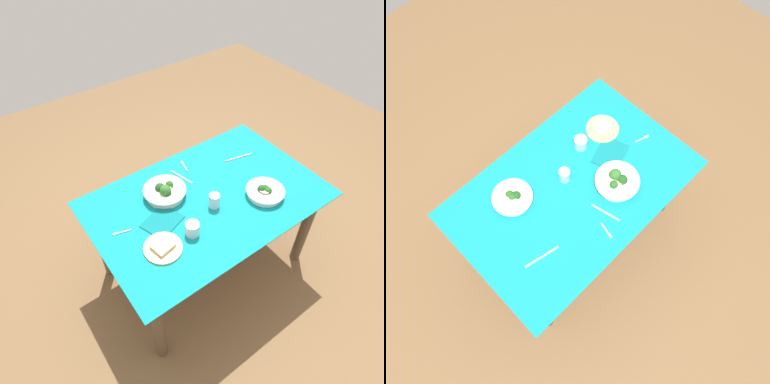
# 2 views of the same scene
# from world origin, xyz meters

# --- Properties ---
(ground_plane) EXTENTS (6.00, 6.00, 0.00)m
(ground_plane) POSITION_xyz_m (0.00, 0.00, 0.00)
(ground_plane) COLOR brown
(dining_table) EXTENTS (1.41, 0.92, 0.72)m
(dining_table) POSITION_xyz_m (0.00, 0.00, 0.61)
(dining_table) COLOR teal
(dining_table) RESTS_ON ground_plane
(broccoli_bowl_far) EXTENTS (0.24, 0.24, 0.08)m
(broccoli_bowl_far) POSITION_xyz_m (-0.30, 0.19, 0.75)
(broccoli_bowl_far) COLOR white
(broccoli_bowl_far) RESTS_ON dining_table
(broccoli_bowl_near) EXTENTS (0.26, 0.26, 0.11)m
(broccoli_bowl_near) POSITION_xyz_m (0.20, -0.16, 0.76)
(broccoli_bowl_near) COLOR silver
(broccoli_bowl_near) RESTS_ON dining_table
(bread_side_plate) EXTENTS (0.21, 0.21, 0.03)m
(bread_side_plate) POSITION_xyz_m (0.42, 0.16, 0.73)
(bread_side_plate) COLOR #D6B27A
(bread_side_plate) RESTS_ON dining_table
(water_glass_center) EXTENTS (0.07, 0.07, 0.09)m
(water_glass_center) POSITION_xyz_m (0.01, 0.08, 0.77)
(water_glass_center) COLOR silver
(water_glass_center) RESTS_ON dining_table
(water_glass_side) EXTENTS (0.08, 0.08, 0.08)m
(water_glass_side) POSITION_xyz_m (0.23, 0.17, 0.76)
(water_glass_side) COLOR silver
(water_glass_side) RESTS_ON dining_table
(fork_by_far_bowl) EXTENTS (0.03, 0.10, 0.00)m
(fork_by_far_bowl) POSITION_xyz_m (-0.06, -0.33, 0.72)
(fork_by_far_bowl) COLOR #B7B7BC
(fork_by_far_bowl) RESTS_ON dining_table
(fork_by_near_bowl) EXTENTS (0.10, 0.04, 0.00)m
(fork_by_near_bowl) POSITION_xyz_m (0.55, -0.07, 0.72)
(fork_by_near_bowl) COLOR #B7B7BC
(fork_by_near_bowl) RESTS_ON dining_table
(table_knife_left) EXTENTS (0.05, 0.18, 0.00)m
(table_knife_left) POSITION_xyz_m (0.02, -0.24, 0.72)
(table_knife_left) COLOR #B7B7BC
(table_knife_left) RESTS_ON dining_table
(table_knife_right) EXTENTS (0.21, 0.05, 0.00)m
(table_knife_right) POSITION_xyz_m (-0.41, -0.18, 0.72)
(table_knife_right) COLOR #B7B7BC
(table_knife_right) RESTS_ON dining_table
(napkin_folded_upper) EXTENTS (0.25, 0.23, 0.01)m
(napkin_folded_upper) POSITION_xyz_m (0.32, 0.00, 0.73)
(napkin_folded_upper) COLOR #0F777D
(napkin_folded_upper) RESTS_ON dining_table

